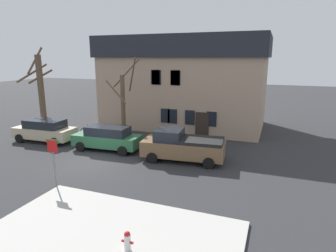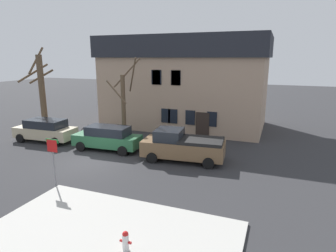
# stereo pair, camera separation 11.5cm
# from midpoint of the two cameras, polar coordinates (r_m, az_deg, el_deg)

# --- Properties ---
(ground_plane) EXTENTS (120.00, 120.00, 0.00)m
(ground_plane) POSITION_cam_midpoint_polar(r_m,az_deg,el_deg) (18.82, -15.24, -6.93)
(ground_plane) COLOR #2D2D30
(building_main) EXTENTS (14.97, 8.34, 8.25)m
(building_main) POSITION_cam_midpoint_polar(r_m,az_deg,el_deg) (27.52, 3.23, 8.83)
(building_main) COLOR tan
(building_main) RESTS_ON ground_plane
(tree_bare_near) EXTENTS (2.15, 2.77, 7.31)m
(tree_bare_near) POSITION_cam_midpoint_polar(r_m,az_deg,el_deg) (27.89, -24.08, 6.49)
(tree_bare_near) COLOR brown
(tree_bare_near) RESTS_ON ground_plane
(tree_bare_mid) EXTENTS (2.53, 2.30, 6.42)m
(tree_bare_mid) POSITION_cam_midpoint_polar(r_m,az_deg,el_deg) (22.20, -8.95, 4.34)
(tree_bare_mid) COLOR brown
(tree_bare_mid) RESTS_ON ground_plane
(car_beige_wagon) EXTENTS (4.85, 2.26, 1.75)m
(car_beige_wagon) POSITION_cam_midpoint_polar(r_m,az_deg,el_deg) (24.26, -23.39, -0.76)
(car_beige_wagon) COLOR #C6B793
(car_beige_wagon) RESTS_ON ground_plane
(car_green_wagon) EXTENTS (4.86, 2.13, 1.72)m
(car_green_wagon) POSITION_cam_midpoint_polar(r_m,az_deg,el_deg) (20.69, -12.14, -2.29)
(car_green_wagon) COLOR #2D6B42
(car_green_wagon) RESTS_ON ground_plane
(pickup_truck_brown) EXTENTS (5.33, 2.68, 1.98)m
(pickup_truck_brown) POSITION_cam_midpoint_polar(r_m,az_deg,el_deg) (18.24, 2.72, -3.93)
(pickup_truck_brown) COLOR brown
(pickup_truck_brown) RESTS_ON ground_plane
(fire_hydrant) EXTENTS (0.42, 0.22, 0.70)m
(fire_hydrant) POSITION_cam_midpoint_polar(r_m,az_deg,el_deg) (10.35, -8.41, -21.59)
(fire_hydrant) COLOR silver
(fire_hydrant) RESTS_ON sidewalk_slab
(street_sign_pole) EXTENTS (0.76, 0.07, 2.53)m
(street_sign_pole) POSITION_cam_midpoint_polar(r_m,az_deg,el_deg) (15.28, -22.03, -5.18)
(street_sign_pole) COLOR slate
(street_sign_pole) RESTS_ON ground_plane
(bicycle_leaning) EXTENTS (1.74, 0.27, 1.03)m
(bicycle_leaning) POSITION_cam_midpoint_polar(r_m,az_deg,el_deg) (24.65, -15.36, -1.22)
(bicycle_leaning) COLOR black
(bicycle_leaning) RESTS_ON ground_plane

